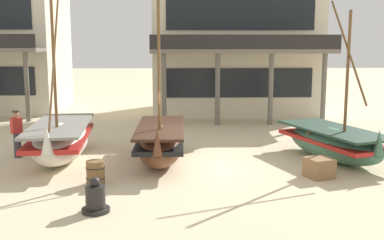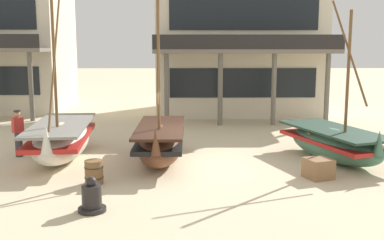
% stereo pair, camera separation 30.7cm
% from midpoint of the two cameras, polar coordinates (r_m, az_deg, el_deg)
% --- Properties ---
extents(ground_plane, '(120.00, 120.00, 0.00)m').
position_cam_midpoint_polar(ground_plane, '(15.71, 0.59, -5.64)').
color(ground_plane, beige).
extents(fishing_boat_near_left, '(3.14, 4.87, 5.45)m').
position_cam_midpoint_polar(fishing_boat_near_left, '(17.17, 17.20, -2.65)').
color(fishing_boat_near_left, '#427056').
rests_on(fishing_boat_near_left, ground).
extents(fishing_boat_centre_large, '(2.25, 5.21, 5.57)m').
position_cam_midpoint_polar(fishing_boat_centre_large, '(17.22, -14.93, -2.25)').
color(fishing_boat_centre_large, silver).
rests_on(fishing_boat_centre_large, ground).
extents(fishing_boat_far_right, '(1.58, 4.69, 6.05)m').
position_cam_midpoint_polar(fishing_boat_far_right, '(16.24, -3.28, -2.63)').
color(fishing_boat_far_right, brown).
rests_on(fishing_boat_far_right, ground).
extents(fisherman_by_hull, '(0.41, 0.41, 1.68)m').
position_cam_midpoint_polar(fisherman_by_hull, '(17.97, -19.68, -1.56)').
color(fisherman_by_hull, '#33333D').
rests_on(fisherman_by_hull, ground).
extents(capstan_winch, '(0.68, 0.68, 0.87)m').
position_cam_midpoint_polar(capstan_winch, '(11.84, -11.21, -9.19)').
color(capstan_winch, black).
rests_on(capstan_winch, ground).
extents(wooden_barrel, '(0.56, 0.56, 0.70)m').
position_cam_midpoint_polar(wooden_barrel, '(14.03, -11.08, -6.17)').
color(wooden_barrel, brown).
rests_on(wooden_barrel, ground).
extents(cargo_crate, '(0.93, 0.93, 0.61)m').
position_cam_midpoint_polar(cargo_crate, '(14.89, 15.51, -5.63)').
color(cargo_crate, olive).
rests_on(cargo_crate, ground).
extents(harbor_building_main, '(9.56, 7.93, 7.34)m').
position_cam_midpoint_polar(harbor_building_main, '(27.92, 5.84, 8.49)').
color(harbor_building_main, beige).
rests_on(harbor_building_main, ground).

